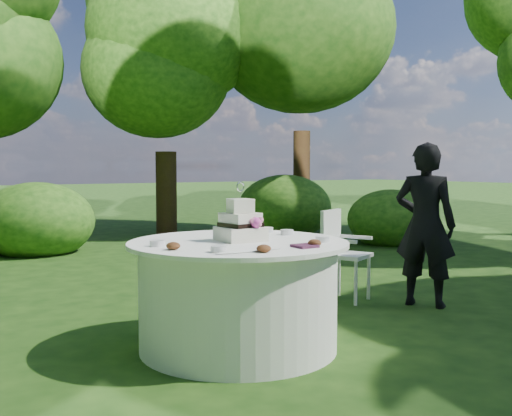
# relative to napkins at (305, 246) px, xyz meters

# --- Properties ---
(ground) EXTENTS (80.00, 80.00, 0.00)m
(ground) POSITION_rel_napkins_xyz_m (-0.20, 0.51, -0.78)
(ground) COLOR #16350E
(ground) RESTS_ON ground
(napkins) EXTENTS (0.14, 0.14, 0.02)m
(napkins) POSITION_rel_napkins_xyz_m (0.00, 0.00, 0.00)
(napkins) COLOR #4C203C
(napkins) RESTS_ON table
(feather_plume) EXTENTS (0.48, 0.07, 0.01)m
(feather_plume) POSITION_rel_napkins_xyz_m (-0.42, 0.02, -0.00)
(feather_plume) COLOR white
(feather_plume) RESTS_ON table
(guest) EXTENTS (0.59, 0.66, 1.52)m
(guest) POSITION_rel_napkins_xyz_m (1.93, 0.69, -0.02)
(guest) COLOR black
(guest) RESTS_ON ground
(table) EXTENTS (1.56, 1.56, 0.77)m
(table) POSITION_rel_napkins_xyz_m (-0.20, 0.51, -0.39)
(table) COLOR white
(table) RESTS_ON ground
(cake) EXTENTS (0.31, 0.32, 0.42)m
(cake) POSITION_rel_napkins_xyz_m (-0.17, 0.52, 0.10)
(cake) COLOR white
(cake) RESTS_ON table
(chair) EXTENTS (0.52, 0.52, 0.88)m
(chair) POSITION_rel_napkins_xyz_m (1.44, 1.32, -0.26)
(chair) COLOR white
(chair) RESTS_ON ground
(votives) EXTENTS (1.21, 0.87, 0.04)m
(votives) POSITION_rel_napkins_xyz_m (-0.10, 0.47, 0.01)
(votives) COLOR silver
(votives) RESTS_ON table
(petal_cups) EXTENTS (1.04, 1.11, 0.05)m
(petal_cups) POSITION_rel_napkins_xyz_m (-0.22, 0.32, 0.02)
(petal_cups) COLOR #562D16
(petal_cups) RESTS_ON table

